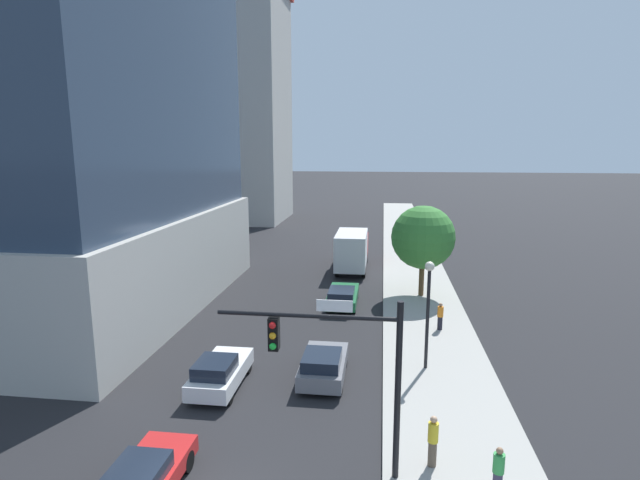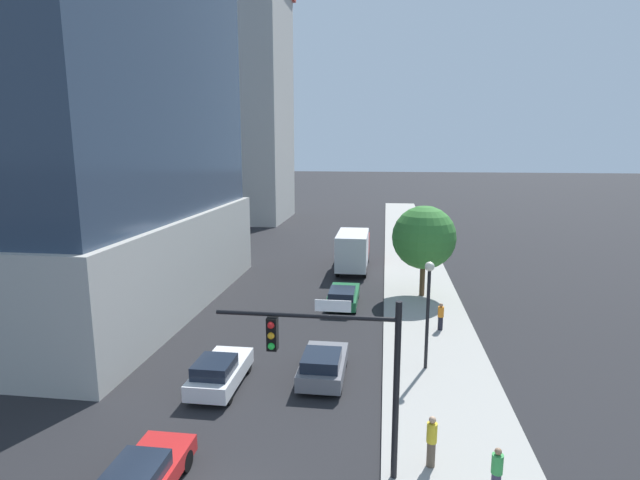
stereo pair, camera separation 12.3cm
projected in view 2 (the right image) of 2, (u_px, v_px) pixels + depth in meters
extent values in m
cube|color=#9E9B93|center=(423.00, 306.00, 32.50)|extent=(5.18, 120.00, 0.15)
cube|color=#B2AFA8|center=(37.00, 259.00, 32.89)|extent=(22.75, 23.60, 6.17)
cube|color=#B2AFA8|center=(236.00, 98.00, 68.95)|extent=(13.81, 13.51, 34.27)
cube|color=red|center=(257.00, 67.00, 63.82)|extent=(0.90, 0.90, 41.18)
cylinder|color=black|center=(396.00, 392.00, 15.07)|extent=(0.20, 0.20, 5.80)
cylinder|color=black|center=(305.00, 316.00, 15.00)|extent=(5.62, 0.14, 0.14)
cube|color=black|center=(272.00, 333.00, 15.25)|extent=(0.32, 0.36, 1.05)
sphere|color=red|center=(271.00, 325.00, 15.01)|extent=(0.22, 0.22, 0.22)
sphere|color=orange|center=(271.00, 336.00, 15.07)|extent=(0.22, 0.22, 0.22)
sphere|color=green|center=(271.00, 346.00, 15.13)|extent=(0.22, 0.22, 0.22)
cube|color=white|center=(333.00, 306.00, 14.83)|extent=(1.10, 0.04, 0.36)
cylinder|color=black|center=(427.00, 320.00, 22.87)|extent=(0.16, 0.16, 4.76)
sphere|color=silver|center=(430.00, 266.00, 22.40)|extent=(0.44, 0.44, 0.44)
cylinder|color=brown|center=(422.00, 278.00, 34.45)|extent=(0.36, 0.36, 2.51)
sphere|color=#387F33|center=(424.00, 237.00, 33.91)|extent=(4.39, 4.39, 4.39)
cube|color=#1E6638|center=(343.00, 296.00, 32.92)|extent=(1.92, 4.65, 0.62)
cube|color=#19212D|center=(342.00, 293.00, 31.70)|extent=(1.61, 2.17, 0.50)
cylinder|color=black|center=(333.00, 293.00, 34.62)|extent=(0.22, 0.66, 0.66)
cylinder|color=black|center=(357.00, 294.00, 34.40)|extent=(0.22, 0.66, 0.66)
cylinder|color=black|center=(328.00, 307.00, 31.54)|extent=(0.22, 0.66, 0.66)
cylinder|color=black|center=(355.00, 308.00, 31.32)|extent=(0.22, 0.66, 0.66)
cube|color=#19212D|center=(131.00, 479.00, 14.08)|extent=(1.47, 2.31, 0.51)
cylinder|color=black|center=(142.00, 457.00, 16.28)|extent=(0.22, 0.69, 0.69)
cylinder|color=black|center=(186.00, 461.00, 16.08)|extent=(0.22, 0.69, 0.69)
cube|color=slate|center=(323.00, 366.00, 22.47)|extent=(1.95, 4.07, 0.69)
cube|color=#19212D|center=(321.00, 360.00, 21.68)|extent=(1.64, 1.98, 0.52)
cylinder|color=black|center=(310.00, 358.00, 23.99)|extent=(0.22, 0.62, 0.62)
cylinder|color=black|center=(345.00, 360.00, 23.77)|extent=(0.22, 0.62, 0.62)
cylinder|color=black|center=(300.00, 385.00, 21.29)|extent=(0.22, 0.62, 0.62)
cylinder|color=black|center=(339.00, 387.00, 21.07)|extent=(0.22, 0.62, 0.62)
cube|color=silver|center=(221.00, 373.00, 21.74)|extent=(1.83, 4.23, 0.69)
cube|color=#19212D|center=(214.00, 367.00, 20.89)|extent=(1.54, 1.83, 0.57)
cylinder|color=black|center=(215.00, 364.00, 23.30)|extent=(0.22, 0.66, 0.66)
cylinder|color=black|center=(248.00, 366.00, 23.09)|extent=(0.22, 0.66, 0.66)
cylinder|color=black|center=(191.00, 394.00, 20.49)|extent=(0.22, 0.66, 0.66)
cylinder|color=black|center=(228.00, 396.00, 20.28)|extent=(0.22, 0.66, 0.66)
cube|color=#B21E1E|center=(355.00, 245.00, 45.09)|extent=(2.49, 2.19, 2.03)
cube|color=silver|center=(353.00, 250.00, 41.13)|extent=(2.49, 5.48, 2.84)
cylinder|color=black|center=(343.00, 256.00, 45.44)|extent=(0.30, 0.95, 0.95)
cylinder|color=black|center=(367.00, 257.00, 45.15)|extent=(0.30, 0.95, 0.95)
cylinder|color=black|center=(338.00, 271.00, 40.22)|extent=(0.30, 0.95, 0.95)
cylinder|color=black|center=(365.00, 272.00, 39.94)|extent=(0.30, 0.95, 0.95)
cylinder|color=black|center=(440.00, 323.00, 28.09)|extent=(0.28, 0.28, 0.77)
cylinder|color=orange|center=(441.00, 312.00, 27.96)|extent=(0.34, 0.34, 0.60)
sphere|color=#997051|center=(441.00, 305.00, 27.89)|extent=(0.21, 0.21, 0.21)
cylinder|color=green|center=(497.00, 464.00, 14.55)|extent=(0.34, 0.34, 0.60)
sphere|color=#997051|center=(498.00, 451.00, 14.47)|extent=(0.21, 0.21, 0.21)
cylinder|color=brown|center=(431.00, 454.00, 16.07)|extent=(0.28, 0.28, 0.86)
cylinder|color=gold|center=(432.00, 433.00, 15.92)|extent=(0.34, 0.34, 0.67)
sphere|color=tan|center=(433.00, 420.00, 15.84)|extent=(0.23, 0.23, 0.23)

